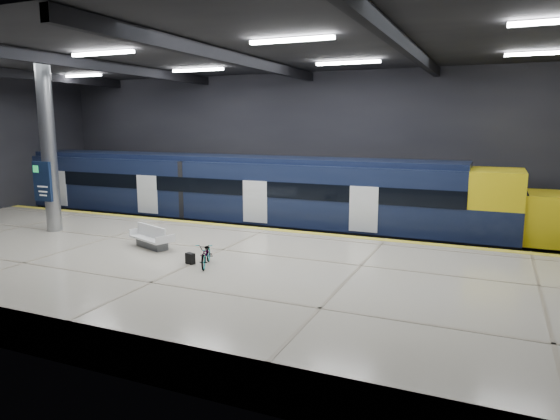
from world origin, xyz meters
The scene contains 10 objects.
ground centered at (0.00, 0.00, 0.00)m, with size 30.00×30.00×0.00m, color black.
room_shell centered at (0.00, 0.00, 5.72)m, with size 30.10×16.10×8.05m.
platform centered at (0.00, -2.50, 0.55)m, with size 30.00×11.00×1.10m, color beige.
safety_strip centered at (0.00, 2.75, 1.11)m, with size 30.00×0.40×0.01m, color gold.
rails centered at (0.00, 5.50, 0.08)m, with size 30.00×1.52×0.16m.
train centered at (-2.41, 5.50, 2.06)m, with size 29.40×2.84×3.79m.
bench centered at (-2.46, -1.76, 1.39)m, with size 2.01×1.39×0.82m.
bicycle centered at (0.57, -2.98, 1.49)m, with size 0.51×1.47×0.77m, color #99999E.
pannier_bag centered at (-0.03, -2.98, 1.28)m, with size 0.30×0.18×0.35m, color black.
info_column centered at (-8.00, -1.03, 4.46)m, with size 0.90×0.78×6.90m.
Camera 1 is at (8.66, -15.92, 5.53)m, focal length 32.00 mm.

